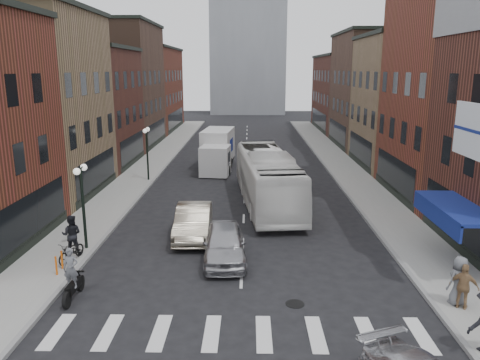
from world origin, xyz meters
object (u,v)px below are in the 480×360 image
at_px(sedan_left_far, 193,222).
at_px(ped_right_b, 464,287).
at_px(streetlamp_near, 82,191).
at_px(transit_bus, 267,178).
at_px(sedan_left_near, 224,244).
at_px(motorcycle_rider, 72,276).
at_px(ped_left_solo, 72,234).
at_px(box_truck, 217,151).
at_px(billboard_sign, 476,133).
at_px(streetlamp_far, 147,144).
at_px(ped_right_c, 459,281).
at_px(bike_rack, 59,263).
at_px(parked_bicycle, 72,251).

distance_m(sedan_left_far, ped_right_b, 12.79).
bearing_deg(streetlamp_near, ped_right_b, -19.70).
distance_m(transit_bus, sedan_left_near, 9.31).
relative_size(motorcycle_rider, ped_left_solo, 1.12).
xyz_separation_m(box_truck, ped_left_solo, (-5.36, -19.24, -0.57)).
height_order(billboard_sign, streetlamp_far, billboard_sign).
xyz_separation_m(streetlamp_far, transit_bus, (8.85, -6.02, -1.21)).
height_order(box_truck, ped_right_c, box_truck).
bearing_deg(sedan_left_near, bike_rack, -170.01).
distance_m(streetlamp_far, ped_right_c, 24.51).
distance_m(streetlamp_near, box_truck, 19.24).
distance_m(billboard_sign, ped_left_solo, 17.36).
bearing_deg(transit_bus, bike_rack, -136.36).
distance_m(billboard_sign, streetlamp_near, 16.68).
height_order(billboard_sign, sedan_left_near, billboard_sign).
bearing_deg(box_truck, streetlamp_far, -132.32).
bearing_deg(streetlamp_near, ped_right_c, -18.66).
bearing_deg(ped_right_b, bike_rack, 20.40).
xyz_separation_m(box_truck, sedan_left_near, (1.61, -19.54, -0.84)).
xyz_separation_m(billboard_sign, bike_rack, (-16.19, 0.80, -5.58)).
height_order(motorcycle_rider, ped_right_b, motorcycle_rider).
bearing_deg(transit_bus, parked_bicycle, -139.24).
xyz_separation_m(streetlamp_far, bike_rack, (-0.20, -16.70, -2.36)).
distance_m(sedan_left_far, ped_left_solo, 5.91).
xyz_separation_m(motorcycle_rider, sedan_left_near, (5.45, 3.81, -0.16)).
distance_m(parked_bicycle, ped_left_solo, 1.01).
bearing_deg(streetlamp_far, streetlamp_near, -90.00).
xyz_separation_m(billboard_sign, box_truck, (-11.00, 22.04, -4.50)).
relative_size(billboard_sign, ped_left_solo, 2.03).
bearing_deg(ped_right_c, streetlamp_far, -74.17).
xyz_separation_m(motorcycle_rider, parked_bicycle, (-1.25, 3.25, -0.35)).
distance_m(bike_rack, sedan_left_far, 6.91).
bearing_deg(sedan_left_far, streetlamp_near, -159.64).
xyz_separation_m(transit_bus, ped_right_c, (6.36, -13.12, -0.65)).
height_order(billboard_sign, ped_right_b, billboard_sign).
relative_size(streetlamp_near, ped_right_b, 2.48).
bearing_deg(ped_right_c, sedan_left_far, -57.24).
height_order(streetlamp_near, transit_bus, streetlamp_near).
height_order(transit_bus, ped_right_b, transit_bus).
bearing_deg(parked_bicycle, sedan_left_far, 51.14).
relative_size(billboard_sign, streetlamp_near, 0.90).
bearing_deg(streetlamp_near, box_truck, 74.94).
bearing_deg(motorcycle_rider, bike_rack, 122.56).
distance_m(streetlamp_far, bike_rack, 16.87).
distance_m(transit_bus, ped_right_b, 14.91).
height_order(streetlamp_near, sedan_left_far, streetlamp_near).
distance_m(streetlamp_near, sedan_left_far, 5.66).
height_order(motorcycle_rider, parked_bicycle, motorcycle_rider).
xyz_separation_m(transit_bus, ped_left_solo, (-9.23, -8.69, -0.64)).
relative_size(billboard_sign, ped_right_b, 2.23).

